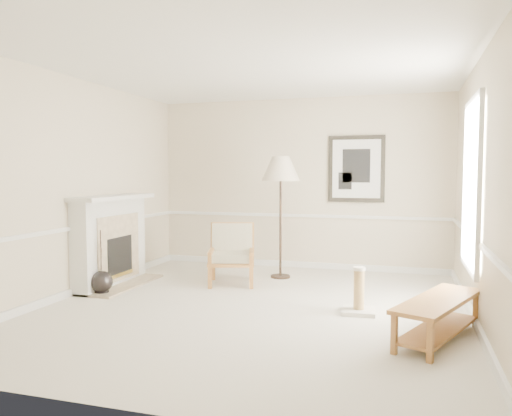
# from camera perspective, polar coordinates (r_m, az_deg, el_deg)

# --- Properties ---
(ground) EXTENTS (5.50, 5.50, 0.00)m
(ground) POSITION_cam_1_polar(r_m,az_deg,el_deg) (6.15, -0.35, -11.35)
(ground) COLOR silver
(ground) RESTS_ON ground
(room) EXTENTS (5.04, 5.54, 2.92)m
(room) POSITION_cam_1_polar(r_m,az_deg,el_deg) (5.97, 1.13, 6.28)
(room) COLOR beige
(room) RESTS_ON ground
(fireplace) EXTENTS (0.64, 1.64, 1.31)m
(fireplace) POSITION_cam_1_polar(r_m,az_deg,el_deg) (7.55, -16.22, -3.67)
(fireplace) COLOR white
(fireplace) RESTS_ON ground
(floor_vase) EXTENTS (0.30, 0.30, 0.87)m
(floor_vase) POSITION_cam_1_polar(r_m,az_deg,el_deg) (7.08, -17.24, -8.14)
(floor_vase) COLOR black
(floor_vase) RESTS_ON ground
(armchair) EXTENTS (0.84, 0.87, 0.88)m
(armchair) POSITION_cam_1_polar(r_m,az_deg,el_deg) (7.43, -2.78, -4.93)
(armchair) COLOR olive
(armchair) RESTS_ON ground
(floor_lamp) EXTENTS (0.59, 0.59, 1.88)m
(floor_lamp) POSITION_cam_1_polar(r_m,az_deg,el_deg) (7.71, 2.85, 4.11)
(floor_lamp) COLOR black
(floor_lamp) RESTS_ON ground
(bench) EXTENTS (0.95, 1.48, 0.41)m
(bench) POSITION_cam_1_polar(r_m,az_deg,el_deg) (5.28, 20.14, -11.12)
(bench) COLOR olive
(bench) RESTS_ON ground
(scratching_post) EXTENTS (0.40, 0.40, 0.54)m
(scratching_post) POSITION_cam_1_polar(r_m,az_deg,el_deg) (6.02, 11.67, -10.10)
(scratching_post) COLOR white
(scratching_post) RESTS_ON ground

